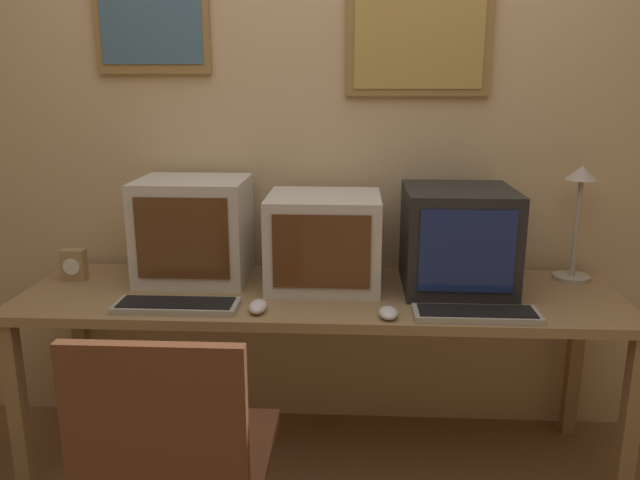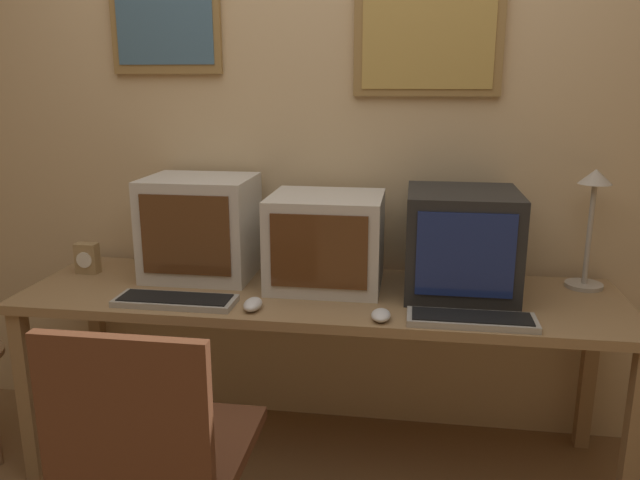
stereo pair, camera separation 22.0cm
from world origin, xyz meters
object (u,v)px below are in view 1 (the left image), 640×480
object	(u,v)px
monitor_center	(324,240)
mouse_near_keyboard	(258,306)
mouse_far_corner	(388,313)
keyboard_main	(177,305)
desk_lamp	(579,205)
desk_clock	(74,265)
keyboard_side	(476,314)
monitor_right	(457,239)
monitor_left	(194,230)

from	to	relation	value
monitor_center	mouse_near_keyboard	size ratio (longest dim) A/B	3.87
mouse_near_keyboard	mouse_far_corner	xyz separation A→B (m)	(0.45, -0.03, -0.00)
monitor_center	keyboard_main	bearing A→B (deg)	-149.39
desk_lamp	desk_clock	bearing A→B (deg)	-176.65
monitor_center	desk_clock	world-z (taller)	monitor_center
keyboard_side	mouse_far_corner	distance (m)	0.30
keyboard_side	mouse_near_keyboard	size ratio (longest dim) A/B	3.82
desk_clock	desk_lamp	bearing A→B (deg)	3.35
keyboard_side	keyboard_main	bearing A→B (deg)	178.48
mouse_far_corner	desk_clock	bearing A→B (deg)	164.37
monitor_right	mouse_near_keyboard	bearing A→B (deg)	-157.10
monitor_right	keyboard_main	bearing A→B (deg)	-164.05
monitor_left	desk_clock	distance (m)	0.51
monitor_right	keyboard_side	xyz separation A→B (m)	(0.02, -0.32, -0.18)
monitor_left	mouse_far_corner	distance (m)	0.88
monitor_center	desk_lamp	world-z (taller)	desk_lamp
keyboard_main	mouse_far_corner	size ratio (longest dim) A/B	4.35
mouse_near_keyboard	desk_clock	world-z (taller)	desk_clock
monitor_left	monitor_right	distance (m)	1.04
monitor_right	monitor_left	bearing A→B (deg)	176.93
mouse_near_keyboard	desk_lamp	distance (m)	1.33
monitor_left	mouse_far_corner	xyz separation A→B (m)	(0.76, -0.40, -0.19)
keyboard_main	desk_lamp	bearing A→B (deg)	15.48
keyboard_main	mouse_far_corner	xyz separation A→B (m)	(0.75, -0.05, 0.01)
monitor_center	desk_clock	distance (m)	1.02
monitor_right	mouse_far_corner	xyz separation A→B (m)	(-0.28, -0.34, -0.18)
mouse_far_corner	keyboard_main	bearing A→B (deg)	176.35
keyboard_main	mouse_far_corner	distance (m)	0.75
keyboard_side	mouse_far_corner	size ratio (longest dim) A/B	4.25
mouse_near_keyboard	desk_clock	distance (m)	0.86
monitor_left	desk_clock	xyz separation A→B (m)	(-0.49, -0.05, -0.14)
mouse_near_keyboard	monitor_right	bearing A→B (deg)	22.90
monitor_center	monitor_right	world-z (taller)	monitor_right
monitor_left	monitor_center	size ratio (longest dim) A/B	0.99
monitor_left	keyboard_side	xyz separation A→B (m)	(1.06, -0.38, -0.19)
monitor_left	keyboard_side	world-z (taller)	monitor_left
monitor_left	mouse_near_keyboard	world-z (taller)	monitor_left
mouse_near_keyboard	keyboard_main	bearing A→B (deg)	176.87
monitor_center	monitor_left	bearing A→B (deg)	174.87
monitor_center	keyboard_side	world-z (taller)	monitor_center
desk_clock	desk_lamp	distance (m)	2.03
monitor_right	keyboard_main	xyz separation A→B (m)	(-1.02, -0.29, -0.18)
keyboard_side	mouse_near_keyboard	world-z (taller)	mouse_near_keyboard
mouse_near_keyboard	monitor_left	bearing A→B (deg)	130.25
keyboard_side	mouse_far_corner	xyz separation A→B (m)	(-0.30, -0.02, 0.01)
monitor_right	desk_lamp	xyz separation A→B (m)	(0.49, 0.13, 0.11)
keyboard_side	desk_clock	world-z (taller)	desk_clock
monitor_left	keyboard_main	xyz separation A→B (m)	(0.02, -0.35, -0.19)
monitor_right	mouse_far_corner	world-z (taller)	monitor_right
monitor_center	mouse_far_corner	bearing A→B (deg)	-55.84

